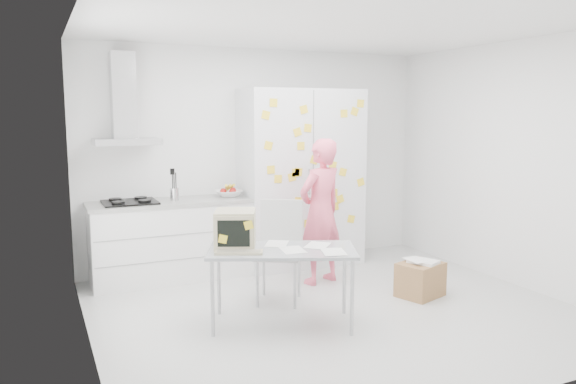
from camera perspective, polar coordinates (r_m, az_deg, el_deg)
name	(u,v)px	position (r m, az deg, el deg)	size (l,w,h in m)	color
floor	(334,311)	(5.63, 4.70, -11.93)	(4.50, 4.00, 0.02)	silver
walls	(302,166)	(5.96, 1.47, 2.63)	(4.52, 4.01, 2.70)	white
ceiling	(337,26)	(5.35, 5.04, 16.49)	(4.50, 4.00, 0.02)	white
counter_run	(172,239)	(6.62, -11.74, -4.68)	(1.84, 0.63, 1.28)	white
range_hood	(124,109)	(6.52, -16.30, 8.13)	(0.70, 0.48, 1.01)	silver
tall_cabinet	(301,178)	(7.03, 1.36, 1.42)	(1.50, 0.68, 2.20)	silver
person	(321,211)	(6.29, 3.33, -1.99)	(0.60, 0.39, 1.63)	#FF637F
desk	(252,239)	(5.07, -3.64, -4.75)	(1.46, 1.12, 1.04)	#94989D
chair	(280,244)	(5.75, -0.83, -5.35)	(0.64, 0.64, 1.02)	#B4B4B1
cardboard_box	(420,279)	(6.11, 13.30, -8.59)	(0.54, 0.48, 0.39)	#9E7244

